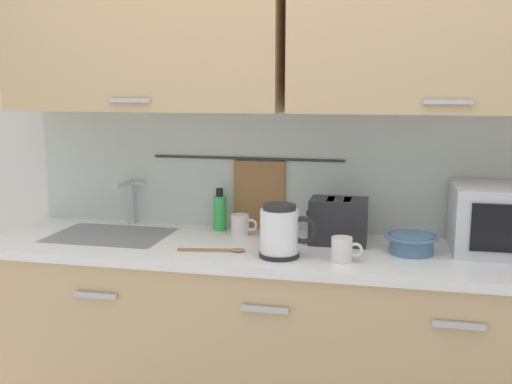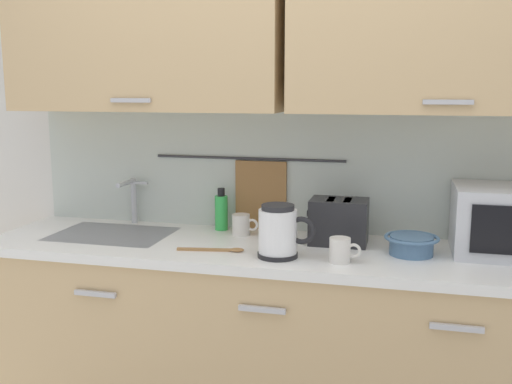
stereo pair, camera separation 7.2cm
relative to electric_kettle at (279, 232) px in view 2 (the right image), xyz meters
The scene contains 10 objects.
counter_unit 0.57m from the electric_kettle, 104.06° to the left, with size 2.53×0.64×0.90m.
back_wall_assembly 0.65m from the electric_kettle, 94.28° to the left, with size 3.70×0.41×2.50m.
sink_faucet 0.89m from the electric_kettle, 154.67° to the left, with size 0.09×0.17×0.22m.
electric_kettle is the anchor object (origin of this frame).
dish_soap_bottle 0.52m from the electric_kettle, 133.31° to the left, with size 0.06×0.06×0.20m.
mug_near_sink 0.38m from the electric_kettle, 128.14° to the left, with size 0.12×0.08×0.09m.
mixing_bowl 0.53m from the electric_kettle, 17.74° to the left, with size 0.21×0.21×0.08m.
toaster 0.33m from the electric_kettle, 52.34° to the left, with size 0.26×0.17×0.19m.
mug_by_kettle 0.25m from the electric_kettle, ahead, with size 0.12×0.08×0.09m.
wooden_spoon 0.27m from the electric_kettle, behind, with size 0.28×0.07×0.01m.
Camera 2 is at (0.49, -2.03, 1.55)m, focal length 41.27 mm.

